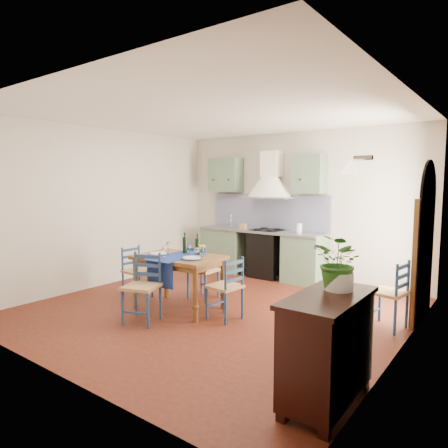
% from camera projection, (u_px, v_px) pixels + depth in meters
% --- Properties ---
extents(floor, '(5.00, 5.00, 0.00)m').
position_uv_depth(floor, '(217.00, 309.00, 5.84)').
color(floor, '#46150F').
rests_on(floor, ground).
extents(back_wall, '(5.00, 0.96, 2.80)m').
position_uv_depth(back_wall, '(269.00, 223.00, 7.84)').
color(back_wall, beige).
rests_on(back_wall, ground).
extents(right_wall, '(0.26, 5.00, 2.80)m').
position_uv_depth(right_wall, '(409.00, 229.00, 4.44)').
color(right_wall, beige).
rests_on(right_wall, ground).
extents(left_wall, '(0.04, 5.00, 2.80)m').
position_uv_depth(left_wall, '(107.00, 207.00, 7.18)').
color(left_wall, beige).
rests_on(left_wall, ground).
extents(ceiling, '(5.00, 5.00, 0.01)m').
position_uv_depth(ceiling, '(216.00, 113.00, 5.55)').
color(ceiling, white).
rests_on(ceiling, back_wall).
extents(dining_table, '(1.29, 0.98, 1.10)m').
position_uv_depth(dining_table, '(179.00, 262.00, 5.81)').
color(dining_table, brown).
rests_on(dining_table, ground).
extents(chair_near, '(0.54, 0.54, 0.91)m').
position_uv_depth(chair_near, '(143.00, 287.00, 5.29)').
color(chair_near, navy).
rests_on(chair_near, ground).
extents(chair_far, '(0.42, 0.42, 0.87)m').
position_uv_depth(chair_far, '(202.00, 271.00, 6.33)').
color(chair_far, navy).
rests_on(chair_far, ground).
extents(chair_left, '(0.41, 0.41, 0.82)m').
position_uv_depth(chair_left, '(136.00, 271.00, 6.42)').
color(chair_left, navy).
rests_on(chair_left, ground).
extents(chair_right, '(0.44, 0.44, 0.86)m').
position_uv_depth(chair_right, '(226.00, 287.00, 5.36)').
color(chair_right, navy).
rests_on(chair_right, ground).
extents(chair_spare, '(0.47, 0.47, 0.88)m').
position_uv_depth(chair_spare, '(390.00, 294.00, 5.02)').
color(chair_spare, navy).
rests_on(chair_spare, ground).
extents(sideboard, '(0.50, 1.05, 0.94)m').
position_uv_depth(sideboard, '(327.00, 345.00, 3.31)').
color(sideboard, black).
rests_on(sideboard, ground).
extents(potted_plant, '(0.55, 0.52, 0.49)m').
position_uv_depth(potted_plant, '(340.00, 262.00, 3.39)').
color(potted_plant, '#29611E').
rests_on(potted_plant, sideboard).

